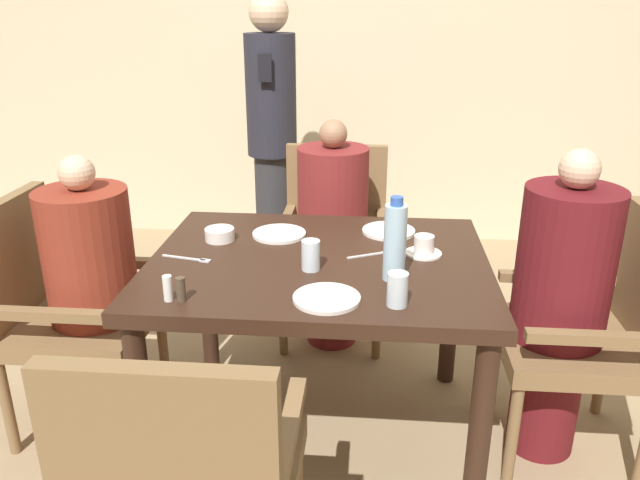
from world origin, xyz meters
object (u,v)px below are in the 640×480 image
Objects in this scene: chair_near_corner at (189,479)px; plate_dessert_center at (279,234)px; bowl_small at (220,234)px; water_bottle at (395,242)px; diner_in_left_chair at (94,294)px; chair_far_side at (334,233)px; chair_left_side at (60,304)px; standing_host at (272,135)px; diner_in_far_chair at (332,233)px; chair_right_side at (596,326)px; plate_main_right at (389,231)px; glass_tall_mid at (397,289)px; teacup_with_saucer at (424,247)px; plate_main_left at (327,298)px; glass_tall_near at (311,255)px; diner_in_right_chair at (559,305)px.

chair_near_corner is 1.08m from plate_dessert_center.
bowl_small is 0.40× the size of water_bottle.
diner_in_left_chair is 1.18× the size of chair_far_side.
chair_left_side is 8.29× the size of bowl_small.
bowl_small is at bearing -89.88° from standing_host.
diner_in_far_chair is (0.83, 0.71, 0.00)m from diner_in_left_chair.
diner_in_left_chair is 3.90× the size of water_bottle.
chair_right_side reaches higher than bowl_small.
chair_far_side is (0.97, 0.85, 0.00)m from chair_left_side.
plate_main_right is 0.62m from glass_tall_mid.
diner_in_far_chair is 0.55m from plate_dessert_center.
teacup_with_saucer is (0.36, -0.78, 0.25)m from chair_far_side.
water_bottle is at bearing 55.08° from chair_near_corner.
glass_tall_mid is (1.09, -0.34, 0.22)m from diner_in_left_chair.
chair_far_side is at bearing 114.99° from teacup_with_saucer.
chair_left_side is at bearing 180.00° from chair_right_side.
glass_tall_near is (-0.07, 0.22, 0.05)m from plate_main_left.
teacup_with_saucer is at bearing 173.71° from chair_right_side.
diner_in_left_chair is 0.72m from plate_dessert_center.
bowl_small is (-0.75, 0.08, -0.01)m from teacup_with_saucer.
chair_right_side is 0.66m from teacup_with_saucer.
bowl_small is 0.80m from glass_tall_mid.
chair_far_side is at bearing 74.98° from plate_dessert_center.
glass_tall_mid is at bearing -51.83° from plate_dessert_center.
glass_tall_near is at bearing -91.27° from diner_in_far_chair.
chair_right_side is at bearing 19.26° from plate_main_left.
chair_left_side is 1.29m from chair_far_side.
glass_tall_near reaches higher than plate_dessert_center.
glass_tall_mid reaches higher than plate_main_right.
water_bottle is (-0.11, -0.22, 0.10)m from teacup_with_saucer.
plate_main_right is at bearing 12.30° from bowl_small.
plate_main_right is at bearing 154.43° from diner_in_right_chair.
diner_in_far_chair is at bearing 81.47° from chair_near_corner.
chair_left_side is 1.80m from diner_in_right_chair.
plate_main_left is 1.86× the size of bowl_small.
chair_far_side is 8.29× the size of bowl_small.
diner_in_right_chair is at bearing 22.35° from plate_main_left.
standing_host reaches higher than plate_dessert_center.
chair_right_side is 1.99m from standing_host.
chair_near_corner is 1.25m from plate_main_right.
bowl_small is (-1.35, 0.14, 0.24)m from chair_right_side.
diner_in_left_chair is at bearing 162.91° from glass_tall_mid.
teacup_with_saucer is 0.42m from glass_tall_mid.
glass_tall_mid is (-0.10, -0.40, 0.02)m from teacup_with_saucer.
chair_near_corner reaches higher than plate_dessert_center.
water_bottle is at bearing 91.88° from glass_tall_mid.
diner_in_far_chair is 10.56× the size of glass_tall_near.
chair_left_side reaches higher than teacup_with_saucer.
chair_far_side reaches higher than plate_dessert_center.
chair_left_side is 1.28m from water_bottle.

